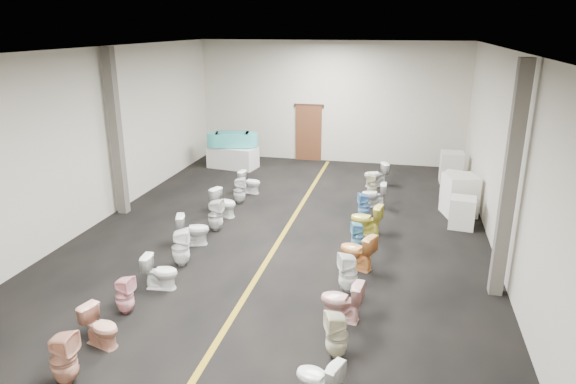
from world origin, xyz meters
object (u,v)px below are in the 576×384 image
Objects in this scene: toilet_right_3 at (341,300)px; bathtub at (232,139)px; appliance_crate_d at (451,167)px; toilet_right_11 at (376,175)px; toilet_right_1 at (318,379)px; toilet_left_5 at (181,248)px; appliance_crate_b at (460,195)px; toilet_left_6 at (193,229)px; appliance_crate_a at (462,213)px; toilet_right_4 at (348,273)px; toilet_left_1 at (64,359)px; toilet_right_6 at (358,236)px; toilet_right_5 at (357,251)px; toilet_left_7 at (215,215)px; toilet_left_9 at (239,190)px; toilet_left_3 at (125,295)px; toilet_left_4 at (161,272)px; toilet_right_2 at (337,335)px; toilet_left_2 at (101,327)px; toilet_right_8 at (364,206)px; display_table at (233,157)px; toilet_left_8 at (224,203)px; appliance_crate_c at (455,185)px; toilet_right_9 at (374,195)px; toilet_right_7 at (366,219)px; toilet_right_10 at (372,185)px; toilet_left_10 at (250,182)px.

bathtub is at bearing -143.15° from toilet_right_3.
appliance_crate_d is 2.64m from toilet_right_11.
toilet_left_5 is at bearing -113.72° from toilet_right_1.
toilet_left_6 is (-6.35, -3.56, -0.18)m from appliance_crate_b.
toilet_left_5 is 1.10× the size of toilet_right_3.
toilet_right_4 is at bearing -121.37° from appliance_crate_a.
bathtub is 2.15× the size of toilet_left_1.
toilet_right_11 is (0.08, 5.13, 0.04)m from toilet_right_6.
toilet_right_5 is 0.95m from toilet_right_6.
bathtub is at bearing -8.37° from toilet_left_5.
toilet_left_7 reaches higher than toilet_left_9.
appliance_crate_d is 1.39× the size of toilet_left_3.
toilet_left_6 reaches higher than toilet_left_4.
toilet_left_2 is at bearing -104.81° from toilet_right_2.
toilet_right_5 is at bearing -67.72° from bathtub.
toilet_right_3 reaches higher than toilet_right_8.
toilet_right_8 reaches higher than toilet_right_1.
display_table is at bearing -148.12° from toilet_right_8.
bathtub is at bearing 179.24° from appliance_crate_d.
appliance_crate_c is at bearing -43.74° from toilet_left_8.
display_table is 10.72m from toilet_right_3.
toilet_right_6 is 3.14m from toilet_right_9.
display_table is at bearing -120.20° from toilet_right_5.
toilet_right_8 is (-2.53, -4.08, -0.15)m from appliance_crate_d.
toilet_right_9 is at bearing -25.49° from toilet_left_1.
bathtub reaches higher than toilet_right_11.
toilet_right_5 is at bearing -129.03° from appliance_crate_a.
appliance_crate_b is 1.47× the size of toilet_left_6.
toilet_left_4 is (-6.13, -4.75, -0.05)m from appliance_crate_a.
toilet_left_1 is at bearing -162.83° from toilet_left_2.
appliance_crate_c is at bearing -174.25° from toilet_right_1.
toilet_right_10 is at bearing -168.17° from toilet_right_7.
toilet_right_4 reaches higher than toilet_left_3.
toilet_right_10 is (-2.45, -2.04, -0.17)m from appliance_crate_d.
toilet_left_5 is 4.63m from toilet_right_7.
toilet_right_2 is 1.12× the size of toilet_right_9.
display_table is 9.14m from toilet_left_4.
toilet_right_10 is 0.88× the size of toilet_right_11.
toilet_left_10 is 1.00× the size of toilet_right_1.
toilet_right_4 is 1.20× the size of toilet_right_10.
toilet_right_2 is 3.22m from toilet_right_5.
toilet_left_7 reaches higher than toilet_right_7.
toilet_left_9 reaches higher than toilet_left_3.
appliance_crate_d is 1.46× the size of toilet_right_1.
toilet_left_2 is 8.74m from toilet_right_9.
toilet_left_4 is at bearing -142.24° from appliance_crate_a.
toilet_right_7 is at bearing -18.11° from toilet_left_2.
appliance_crate_d is 1.46× the size of toilet_left_10.
toilet_left_9 is at bearing -175.74° from appliance_crate_b.
toilet_left_3 is 0.97× the size of toilet_left_8.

